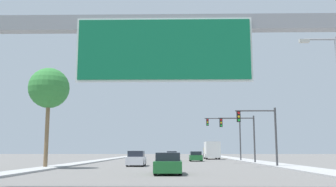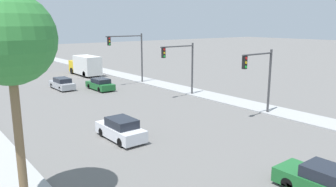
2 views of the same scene
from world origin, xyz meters
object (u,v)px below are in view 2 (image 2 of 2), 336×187
Objects in this scene: truck_box_primary at (85,65)px; traffic_light_near_intersection at (261,72)px; traffic_light_mid_block at (182,61)px; car_mid_left at (62,84)px; car_near_center at (121,129)px; traffic_light_far_intersection at (131,50)px; palm_tree_background at (9,40)px; car_near_left at (100,84)px; car_far_right at (327,183)px.

truck_box_primary is 30.98m from traffic_light_near_intersection.
traffic_light_mid_block is at bearing -85.12° from truck_box_primary.
traffic_light_mid_block is at bearing -54.63° from car_mid_left.
traffic_light_mid_block reaches higher than car_near_center.
traffic_light_mid_block is (8.78, -12.36, 3.29)m from car_mid_left.
car_near_center is 20.32m from car_mid_left.
traffic_light_far_intersection is 30.11m from palm_tree_background.
traffic_light_near_intersection is (1.96, -30.83, 2.30)m from truck_box_primary.
car_mid_left is (-3.50, 3.26, 0.01)m from car_near_left.
traffic_light_far_intersection reaches higher than car_near_left.
palm_tree_background is (-7.71, -4.88, 6.54)m from car_near_center.
traffic_light_mid_block reaches higher than car_mid_left.
traffic_light_far_intersection is (-0.39, 20.00, 0.67)m from traffic_light_near_intersection.
traffic_light_near_intersection is (8.96, 10.33, 3.17)m from car_far_right.
traffic_light_near_intersection is at bearing -10.65° from car_near_center.
car_mid_left is 0.68× the size of traffic_light_far_intersection.
car_near_center is 18.17m from car_near_left.
car_near_center is at bearing -112.67° from car_near_left.
car_near_left is at bearing -170.00° from traffic_light_far_intersection.
traffic_light_near_intersection reaches higher than truck_box_primary.
car_far_right is (3.50, -12.67, -0.03)m from car_near_center.
truck_box_primary reaches higher than car_mid_left.
traffic_light_far_intersection is (1.57, -10.83, 2.97)m from truck_box_primary.
traffic_light_mid_block is (1.78, -20.83, 2.41)m from truck_box_primary.
traffic_light_near_intersection reaches higher than car_far_right.
car_far_right is at bearing -74.56° from car_near_center.
car_near_center is 14.83m from traffic_light_mid_block.
car_near_center is 30.37m from truck_box_primary.
car_near_left is at bearing 55.80° from palm_tree_background.
car_far_right reaches higher than car_mid_left.
palm_tree_background is at bearing -124.20° from car_near_left.
palm_tree_background reaches higher than traffic_light_far_intersection.
traffic_light_near_intersection is at bearing -68.17° from car_mid_left.
palm_tree_background reaches higher than truck_box_primary.
car_far_right is at bearing -96.78° from car_near_left.
car_mid_left is at bearing 90.00° from car_far_right.
palm_tree_background is at bearing 145.21° from car_far_right.
car_far_right is at bearing -105.78° from traffic_light_far_intersection.
traffic_light_far_intersection is (12.07, 17.66, 3.81)m from car_near_center.
traffic_light_far_intersection reaches higher than traffic_light_near_intersection.
traffic_light_mid_block is (5.28, -9.11, 3.30)m from car_near_left.
palm_tree_background is at bearing -147.90° from traffic_light_mid_block.
car_near_left is (3.50, 29.43, -0.02)m from car_far_right.
palm_tree_background reaches higher than car_near_left.
car_near_left is (7.00, 16.76, -0.05)m from car_near_center.
traffic_light_far_intersection is at bearing -81.75° from truck_box_primary.
car_near_left is at bearing 105.95° from traffic_light_near_intersection.
palm_tree_background is at bearing -118.62° from truck_box_primary.
car_near_center is at bearing -148.05° from traffic_light_mid_block.
car_near_left is at bearing -42.95° from car_mid_left.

